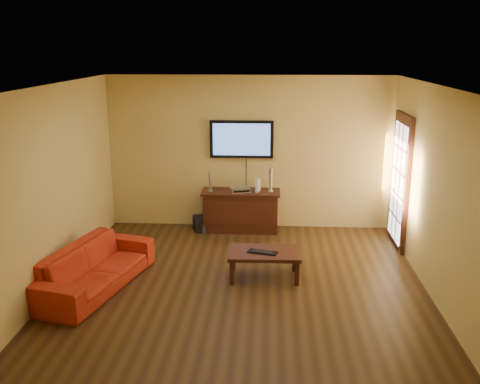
# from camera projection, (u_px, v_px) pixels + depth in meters

# --- Properties ---
(ground_plane) EXTENTS (5.00, 5.00, 0.00)m
(ground_plane) POSITION_uv_depth(u_px,v_px,m) (242.00, 284.00, 7.38)
(ground_plane) COLOR #2F1F0D
(ground_plane) RESTS_ON ground
(room_walls) EXTENTS (5.00, 5.00, 5.00)m
(room_walls) POSITION_uv_depth(u_px,v_px,m) (244.00, 155.00, 7.53)
(room_walls) COLOR #D6BD68
(room_walls) RESTS_ON ground
(french_door) EXTENTS (0.07, 1.02, 2.22)m
(french_door) POSITION_uv_depth(u_px,v_px,m) (400.00, 183.00, 8.60)
(french_door) COLOR black
(french_door) RESTS_ON ground
(media_console) EXTENTS (1.37, 0.52, 0.72)m
(media_console) POSITION_uv_depth(u_px,v_px,m) (241.00, 211.00, 9.44)
(media_console) COLOR black
(media_console) RESTS_ON ground
(television) EXTENTS (1.11, 0.08, 0.66)m
(television) POSITION_uv_depth(u_px,v_px,m) (242.00, 139.00, 9.32)
(television) COLOR black
(television) RESTS_ON ground
(coffee_table) EXTENTS (1.03, 0.63, 0.39)m
(coffee_table) POSITION_uv_depth(u_px,v_px,m) (264.00, 255.00, 7.51)
(coffee_table) COLOR black
(coffee_table) RESTS_ON ground
(sofa) EXTENTS (1.08, 2.11, 0.79)m
(sofa) POSITION_uv_depth(u_px,v_px,m) (94.00, 260.00, 7.17)
(sofa) COLOR #B12A13
(sofa) RESTS_ON ground
(speaker_left) EXTENTS (0.09, 0.09, 0.33)m
(speaker_left) POSITION_uv_depth(u_px,v_px,m) (210.00, 183.00, 9.32)
(speaker_left) COLOR silver
(speaker_left) RESTS_ON media_console
(speaker_right) EXTENTS (0.11, 0.11, 0.40)m
(speaker_right) POSITION_uv_depth(u_px,v_px,m) (271.00, 181.00, 9.28)
(speaker_right) COLOR silver
(speaker_right) RESTS_ON media_console
(av_receiver) EXTENTS (0.38, 0.32, 0.08)m
(av_receiver) POSITION_uv_depth(u_px,v_px,m) (240.00, 190.00, 9.29)
(av_receiver) COLOR silver
(av_receiver) RESTS_ON media_console
(game_console) EXTENTS (0.09, 0.16, 0.22)m
(game_console) POSITION_uv_depth(u_px,v_px,m) (258.00, 185.00, 9.29)
(game_console) COLOR white
(game_console) RESTS_ON media_console
(subwoofer) EXTENTS (0.34, 0.34, 0.27)m
(subwoofer) POSITION_uv_depth(u_px,v_px,m) (202.00, 223.00, 9.47)
(subwoofer) COLOR black
(subwoofer) RESTS_ON ground
(bottle) EXTENTS (0.06, 0.06, 0.18)m
(bottle) POSITION_uv_depth(u_px,v_px,m) (204.00, 230.00, 9.28)
(bottle) COLOR white
(bottle) RESTS_ON ground
(keyboard) EXTENTS (0.43, 0.25, 0.02)m
(keyboard) POSITION_uv_depth(u_px,v_px,m) (262.00, 252.00, 7.45)
(keyboard) COLOR black
(keyboard) RESTS_ON coffee_table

